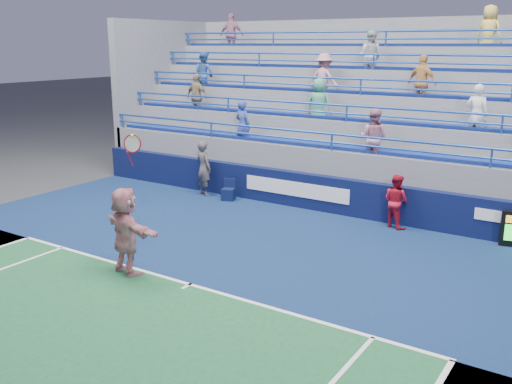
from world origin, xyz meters
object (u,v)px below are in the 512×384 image
Objects in this scene: ball_girl at (396,201)px; judge_chair at (229,194)px; tennis_player at (126,231)px; line_judge at (204,168)px.

judge_chair is at bearing 23.72° from ball_girl.
tennis_player is 7.45m from ball_girl.
line_judge reaches higher than ball_girl.
judge_chair is at bearing 105.17° from tennis_player.
line_judge is (-1.07, 0.09, 0.70)m from judge_chair.
tennis_player reaches higher than ball_girl.
ball_girl is at bearing 2.35° from judge_chair.
tennis_player reaches higher than judge_chair.
tennis_player is at bearing 80.34° from ball_girl.
judge_chair is 6.42m from tennis_player.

